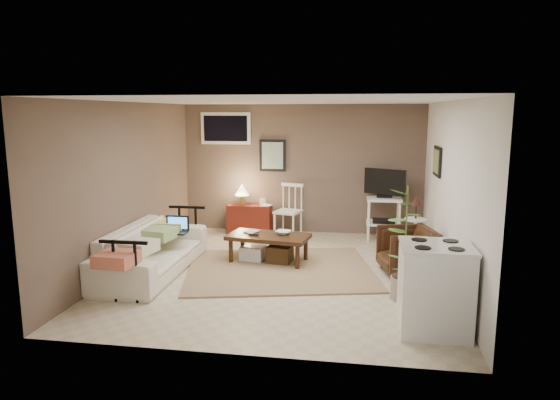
% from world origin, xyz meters
% --- Properties ---
extents(floor, '(5.00, 5.00, 0.00)m').
position_xyz_m(floor, '(0.00, 0.00, 0.00)').
color(floor, '#C1B293').
rests_on(floor, ground).
extents(art_back, '(0.50, 0.03, 0.60)m').
position_xyz_m(art_back, '(-0.55, 2.48, 1.45)').
color(art_back, black).
extents(art_right, '(0.03, 0.60, 0.45)m').
position_xyz_m(art_right, '(2.23, 1.05, 1.52)').
color(art_right, black).
extents(window, '(0.96, 0.03, 0.60)m').
position_xyz_m(window, '(-1.45, 2.48, 1.95)').
color(window, white).
extents(rug, '(3.02, 2.63, 0.03)m').
position_xyz_m(rug, '(-0.03, 0.08, 0.01)').
color(rug, '#927655').
rests_on(rug, floor).
extents(coffee_table, '(1.28, 0.80, 0.46)m').
position_xyz_m(coffee_table, '(-0.27, 0.43, 0.25)').
color(coffee_table, '#39200F').
rests_on(coffee_table, floor).
extents(sofa, '(0.66, 2.27, 0.89)m').
position_xyz_m(sofa, '(-1.80, -0.31, 0.44)').
color(sofa, '#EDE7CC').
rests_on(sofa, floor).
extents(sofa_pillows, '(0.44, 2.16, 0.15)m').
position_xyz_m(sofa_pillows, '(-1.75, -0.57, 0.55)').
color(sofa_pillows, beige).
rests_on(sofa_pillows, sofa).
extents(sofa_end_rails, '(0.61, 2.27, 0.76)m').
position_xyz_m(sofa_end_rails, '(-1.67, -0.31, 0.38)').
color(sofa_end_rails, black).
rests_on(sofa_end_rails, floor).
extents(laptop, '(0.35, 0.25, 0.24)m').
position_xyz_m(laptop, '(-1.58, 0.08, 0.57)').
color(laptop, black).
rests_on(laptop, sofa).
extents(red_console, '(0.81, 0.36, 0.94)m').
position_xyz_m(red_console, '(-0.96, 2.23, 0.32)').
color(red_console, maroon).
rests_on(red_console, floor).
extents(spindle_chair, '(0.53, 0.53, 0.96)m').
position_xyz_m(spindle_chair, '(-0.20, 2.14, 0.45)').
color(spindle_chair, white).
rests_on(spindle_chair, floor).
extents(tv_stand, '(0.70, 0.49, 1.27)m').
position_xyz_m(tv_stand, '(1.51, 2.10, 0.67)').
color(tv_stand, white).
rests_on(tv_stand, floor).
extents(side_table, '(0.36, 0.36, 0.95)m').
position_xyz_m(side_table, '(1.97, 1.28, 0.59)').
color(side_table, white).
rests_on(side_table, floor).
extents(armchair, '(0.81, 0.84, 0.73)m').
position_xyz_m(armchair, '(1.76, 0.21, 0.36)').
color(armchair, black).
rests_on(armchair, floor).
extents(potted_plant, '(0.35, 0.35, 1.42)m').
position_xyz_m(potted_plant, '(1.63, -0.80, 0.75)').
color(potted_plant, '#A19080').
rests_on(potted_plant, floor).
extents(stove, '(0.72, 0.67, 0.94)m').
position_xyz_m(stove, '(1.86, -1.67, 0.47)').
color(stove, white).
rests_on(stove, floor).
extents(bowl, '(0.23, 0.10, 0.23)m').
position_xyz_m(bowl, '(-0.05, 0.50, 0.54)').
color(bowl, '#39200F').
rests_on(bowl, coffee_table).
extents(book_table, '(0.17, 0.08, 0.24)m').
position_xyz_m(book_table, '(-0.63, 0.60, 0.55)').
color(book_table, '#39200F').
rests_on(book_table, coffee_table).
extents(book_console, '(0.16, 0.07, 0.21)m').
position_xyz_m(book_console, '(-0.68, 2.17, 0.65)').
color(book_console, '#39200F').
rests_on(book_console, red_console).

